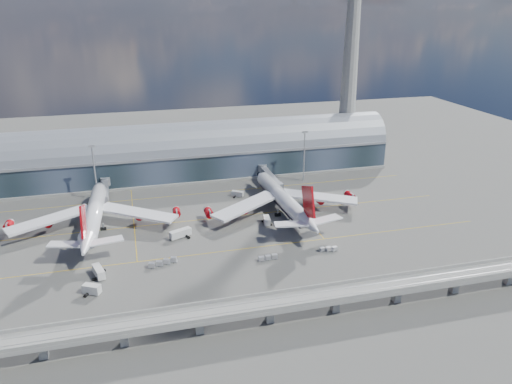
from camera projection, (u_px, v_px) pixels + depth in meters
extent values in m
plane|color=#474744|center=(229.00, 238.00, 191.41)|extent=(500.00, 500.00, 0.00)
cube|color=gold|center=(235.00, 250.00, 182.39)|extent=(200.00, 0.25, 0.01)
cube|color=gold|center=(219.00, 218.00, 209.46)|extent=(200.00, 0.25, 0.01)
cube|color=gold|center=(208.00, 193.00, 236.54)|extent=(200.00, 0.25, 0.01)
cube|color=gold|center=(133.00, 217.00, 210.12)|extent=(0.25, 80.00, 0.01)
cube|color=gold|center=(291.00, 201.00, 226.85)|extent=(0.25, 80.00, 0.01)
cube|color=#1D2930|center=(198.00, 162.00, 259.30)|extent=(200.00, 28.00, 14.00)
cylinder|color=gray|center=(197.00, 149.00, 256.80)|extent=(200.00, 28.00, 28.00)
cube|color=gray|center=(202.00, 156.00, 244.16)|extent=(200.00, 1.00, 1.20)
cube|color=gray|center=(199.00, 173.00, 261.60)|extent=(200.00, 30.00, 1.20)
cube|color=gray|center=(344.00, 153.00, 285.20)|extent=(18.00, 18.00, 8.00)
cone|color=gray|center=(349.00, 80.00, 270.51)|extent=(10.00, 10.00, 90.00)
cube|color=gray|center=(270.00, 305.00, 139.80)|extent=(220.00, 8.50, 1.20)
cube|color=gray|center=(274.00, 309.00, 135.80)|extent=(220.00, 0.40, 1.20)
cube|color=gray|center=(266.00, 294.00, 143.02)|extent=(220.00, 0.40, 1.20)
cube|color=gray|center=(271.00, 306.00, 138.22)|extent=(220.00, 0.12, 0.12)
cube|color=gray|center=(268.00, 300.00, 140.92)|extent=(220.00, 0.12, 0.12)
cube|color=gray|center=(43.00, 349.00, 126.54)|extent=(2.20, 2.20, 5.00)
cube|color=gray|center=(124.00, 337.00, 131.32)|extent=(2.20, 2.20, 5.00)
cube|color=gray|center=(199.00, 325.00, 136.10)|extent=(2.20, 2.20, 5.00)
cube|color=gray|center=(270.00, 314.00, 140.88)|extent=(2.20, 2.20, 5.00)
cube|color=gray|center=(335.00, 304.00, 145.66)|extent=(2.20, 2.20, 5.00)
cube|color=gray|center=(397.00, 294.00, 150.44)|extent=(2.20, 2.20, 5.00)
cube|color=gray|center=(454.00, 285.00, 155.21)|extent=(2.20, 2.20, 5.00)
cube|color=gray|center=(509.00, 276.00, 159.99)|extent=(2.20, 2.20, 5.00)
cylinder|color=gray|center=(95.00, 173.00, 224.63)|extent=(0.70, 0.70, 25.00)
cube|color=gray|center=(92.00, 146.00, 220.08)|extent=(3.00, 0.40, 1.00)
cylinder|color=gray|center=(304.00, 157.00, 248.52)|extent=(0.70, 0.70, 25.00)
cube|color=gray|center=(305.00, 132.00, 243.97)|extent=(3.00, 0.40, 1.00)
cylinder|color=white|center=(94.00, 212.00, 199.05)|extent=(9.44, 53.54, 6.43)
cone|color=white|center=(101.00, 187.00, 226.16)|extent=(6.87, 8.39, 6.43)
cone|color=white|center=(85.00, 246.00, 169.81)|extent=(7.10, 12.40, 6.43)
cube|color=#A1060D|center=(83.00, 221.00, 169.72)|extent=(1.38, 12.03, 13.30)
cube|color=white|center=(49.00, 220.00, 194.35)|extent=(32.77, 20.85, 2.60)
cube|color=white|center=(138.00, 213.00, 200.65)|extent=(31.85, 23.67, 2.60)
cylinder|color=#A1060D|center=(49.00, 222.00, 196.72)|extent=(3.49, 5.20, 3.21)
cylinder|color=#A1060D|center=(9.00, 225.00, 193.92)|extent=(3.49, 5.20, 3.21)
cylinder|color=#A1060D|center=(140.00, 215.00, 203.25)|extent=(3.49, 5.20, 3.21)
cylinder|color=#A1060D|center=(176.00, 212.00, 206.04)|extent=(3.49, 5.20, 3.21)
cylinder|color=gray|center=(100.00, 206.00, 217.91)|extent=(0.50, 0.50, 3.01)
cylinder|color=gray|center=(86.00, 228.00, 196.46)|extent=(0.60, 0.60, 3.01)
cylinder|color=gray|center=(103.00, 227.00, 197.67)|extent=(0.60, 0.60, 3.01)
cylinder|color=black|center=(87.00, 230.00, 196.80)|extent=(2.29, 1.63, 1.51)
cylinder|color=black|center=(103.00, 229.00, 198.01)|extent=(2.29, 1.63, 1.51)
cylinder|color=white|center=(282.00, 198.00, 213.72)|extent=(8.42, 51.89, 6.20)
cone|color=white|center=(261.00, 176.00, 239.60)|extent=(6.56, 8.81, 6.20)
cone|color=white|center=(311.00, 225.00, 185.62)|extent=(6.74, 13.08, 6.20)
cube|color=#A1060D|center=(308.00, 202.00, 185.57)|extent=(1.30, 12.80, 14.15)
cube|color=white|center=(246.00, 206.00, 207.47)|extent=(32.11, 23.71, 2.65)
cube|color=white|center=(320.00, 197.00, 216.77)|extent=(32.77, 21.60, 2.65)
cylinder|color=black|center=(282.00, 201.00, 214.33)|extent=(7.26, 46.56, 5.27)
cylinder|color=#A1060D|center=(243.00, 208.00, 209.89)|extent=(3.65, 5.48, 3.42)
cylinder|color=#A1060D|center=(209.00, 212.00, 205.76)|extent=(3.65, 5.48, 3.42)
cylinder|color=#A1060D|center=(319.00, 199.00, 219.53)|extent=(3.65, 5.48, 3.42)
cylinder|color=#A1060D|center=(349.00, 196.00, 223.66)|extent=(3.65, 5.48, 3.42)
cylinder|color=gray|center=(268.00, 193.00, 231.64)|extent=(0.53, 0.53, 3.21)
cylinder|color=gray|center=(278.00, 212.00, 210.64)|extent=(0.64, 0.64, 3.21)
cylinder|color=gray|center=(293.00, 211.00, 212.54)|extent=(0.64, 0.64, 3.21)
cylinder|color=black|center=(278.00, 215.00, 211.01)|extent=(2.42, 1.70, 1.60)
cylinder|color=black|center=(293.00, 213.00, 212.91)|extent=(2.42, 1.70, 1.60)
cube|color=gray|center=(105.00, 190.00, 225.40)|extent=(3.00, 24.00, 3.00)
cube|color=gray|center=(104.00, 200.00, 214.57)|extent=(3.60, 3.60, 3.40)
cylinder|color=gray|center=(105.00, 181.00, 236.23)|extent=(4.40, 4.40, 4.00)
cylinder|color=gray|center=(105.00, 207.00, 215.83)|extent=(0.50, 0.50, 3.40)
cylinder|color=black|center=(106.00, 210.00, 216.31)|extent=(1.40, 0.80, 0.80)
cube|color=gray|center=(270.00, 177.00, 242.08)|extent=(3.00, 28.00, 3.00)
cube|color=gray|center=(279.00, 187.00, 229.44)|extent=(3.60, 3.60, 3.40)
cylinder|color=gray|center=(262.00, 168.00, 254.71)|extent=(4.40, 4.40, 4.00)
cylinder|color=gray|center=(279.00, 194.00, 230.69)|extent=(0.50, 0.50, 3.40)
cylinder|color=black|center=(279.00, 197.00, 231.18)|extent=(1.40, 0.80, 0.80)
cube|color=beige|center=(99.00, 271.00, 164.39)|extent=(4.57, 8.03, 2.83)
cylinder|color=black|center=(101.00, 271.00, 167.12)|extent=(2.89, 1.71, 0.98)
cylinder|color=black|center=(97.00, 279.00, 162.56)|extent=(2.89, 1.71, 0.98)
cube|color=beige|center=(92.00, 289.00, 154.49)|extent=(5.96, 4.79, 2.82)
cylinder|color=black|center=(97.00, 290.00, 156.05)|extent=(2.16, 2.85, 0.98)
cylinder|color=black|center=(87.00, 294.00, 153.82)|extent=(2.16, 2.85, 0.98)
cube|color=beige|center=(180.00, 233.00, 191.47)|extent=(9.01, 5.78, 2.84)
cylinder|color=black|center=(187.00, 237.00, 191.52)|extent=(1.99, 2.90, 0.98)
cylinder|color=black|center=(173.00, 236.00, 192.31)|extent=(1.99, 2.90, 0.98)
cube|color=beige|center=(267.00, 220.00, 203.04)|extent=(3.26, 6.36, 2.63)
cylinder|color=black|center=(265.00, 221.00, 205.11)|extent=(2.64, 1.30, 0.91)
cylinder|color=black|center=(269.00, 225.00, 201.80)|extent=(2.64, 1.30, 0.91)
cube|color=beige|center=(249.00, 205.00, 219.09)|extent=(2.10, 4.35, 2.23)
cylinder|color=black|center=(249.00, 206.00, 220.70)|extent=(2.17, 0.83, 0.77)
cylinder|color=black|center=(250.00, 208.00, 218.20)|extent=(2.17, 0.83, 0.77)
cube|color=beige|center=(237.00, 194.00, 231.68)|extent=(5.76, 4.76, 2.38)
cylinder|color=black|center=(240.00, 195.00, 233.27)|extent=(1.94, 2.37, 0.82)
cylinder|color=black|center=(235.00, 197.00, 230.84)|extent=(1.94, 2.37, 0.82)
cube|color=gray|center=(152.00, 267.00, 170.08)|extent=(2.81, 2.24, 0.31)
cube|color=#B8B8BD|center=(152.00, 265.00, 169.79)|extent=(2.39, 2.03, 1.54)
cube|color=gray|center=(159.00, 265.00, 171.33)|extent=(2.81, 2.24, 0.31)
cube|color=#B8B8BD|center=(159.00, 263.00, 171.04)|extent=(2.39, 2.03, 1.54)
cube|color=gray|center=(167.00, 263.00, 172.58)|extent=(2.81, 2.24, 0.31)
cube|color=#B8B8BD|center=(166.00, 261.00, 172.29)|extent=(2.39, 2.03, 1.54)
cube|color=gray|center=(174.00, 261.00, 173.83)|extent=(2.81, 2.24, 0.31)
cube|color=#B8B8BD|center=(174.00, 259.00, 173.54)|extent=(2.39, 2.03, 1.54)
cube|color=gray|center=(261.00, 260.00, 174.51)|extent=(2.41, 1.72, 0.29)
cube|color=#B8B8BD|center=(261.00, 258.00, 174.23)|extent=(2.03, 1.59, 1.43)
cube|color=gray|center=(268.00, 259.00, 175.29)|extent=(2.41, 1.72, 0.29)
cube|color=#B8B8BD|center=(268.00, 257.00, 175.02)|extent=(2.03, 1.59, 1.43)
cube|color=gray|center=(275.00, 258.00, 176.08)|extent=(2.41, 1.72, 0.29)
cube|color=#B8B8BD|center=(275.00, 256.00, 175.80)|extent=(2.03, 1.59, 1.43)
cube|color=gray|center=(322.00, 251.00, 181.34)|extent=(2.34, 1.74, 0.27)
cube|color=#B8B8BD|center=(322.00, 249.00, 181.08)|extent=(1.97, 1.60, 1.34)
cube|color=gray|center=(328.00, 250.00, 181.57)|extent=(2.34, 1.74, 0.27)
cube|color=#B8B8BD|center=(328.00, 249.00, 181.31)|extent=(1.97, 1.60, 1.34)
cube|color=gray|center=(334.00, 250.00, 181.79)|extent=(2.34, 1.74, 0.27)
cube|color=#B8B8BD|center=(335.00, 248.00, 181.54)|extent=(1.97, 1.60, 1.34)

